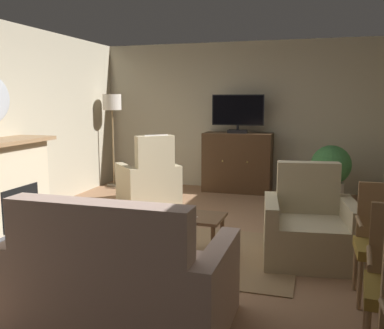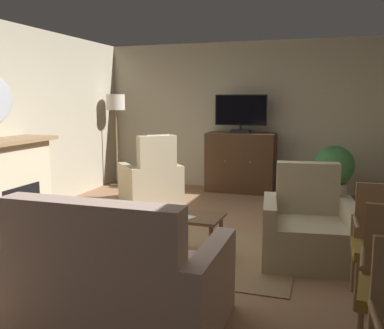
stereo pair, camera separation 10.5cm
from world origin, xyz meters
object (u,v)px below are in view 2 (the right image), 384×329
Objects in this scene: armchair_angled_to_table at (308,230)px; side_chair_nearest_door at (383,241)px; potted_plant_leafy_by_curtain at (334,171)px; cat at (95,231)px; sofa_floral at (114,281)px; fireplace at (8,187)px; tv_cabinet at (241,164)px; tv_remote at (165,215)px; television at (241,113)px; armchair_by_fireplace at (152,181)px; folded_newspaper at (179,217)px; floor_lamp at (116,110)px; coffee_table at (176,219)px.

armchair_angled_to_table is 1.00m from side_chair_nearest_door.
cat is (-2.75, -2.72, -0.44)m from potted_plant_leafy_by_curtain.
sofa_floral is 4.69m from potted_plant_leafy_by_curtain.
fireplace is 4.39m from side_chair_nearest_door.
side_chair_nearest_door is at bearing -83.97° from potted_plant_leafy_by_curtain.
tv_cabinet is 3.37m from armchair_angled_to_table.
fireplace is 8.26× the size of tv_remote.
potted_plant_leafy_by_curtain is (-0.36, 3.41, 0.01)m from side_chair_nearest_door.
tv_remote is 0.18× the size of potted_plant_leafy_by_curtain.
television reaches higher than armchair_by_fireplace.
fireplace is 2.25m from armchair_by_fireplace.
folded_newspaper is 2.58m from armchair_by_fireplace.
folded_newspaper is 0.17× the size of floor_lamp.
armchair_angled_to_table is (2.55, -1.84, -0.02)m from armchair_by_fireplace.
folded_newspaper is 3.43m from potted_plant_leafy_by_curtain.
fireplace is 1.52× the size of television.
tv_remote is 0.10× the size of floor_lamp.
potted_plant_leafy_by_curtain is at bearing 84.40° from armchair_angled_to_table.
armchair_angled_to_table reaches higher than coffee_table.
television reaches higher than sofa_floral.
folded_newspaper is 0.31× the size of side_chair_nearest_door.
armchair_by_fireplace reaches higher than tv_remote.
floor_lamp is at bearing -174.75° from tv_cabinet.
armchair_by_fireplace is at bearing 140.68° from side_chair_nearest_door.
fireplace is 1.96× the size of cat.
potted_plant_leafy_by_curtain is (1.57, 4.41, 0.20)m from sofa_floral.
potted_plant_leafy_by_curtain is at bearing 16.23° from armchair_by_fireplace.
tv_cabinet is 1.26× the size of side_chair_nearest_door.
armchair_by_fireplace is at bearing -135.41° from television.
floor_lamp is at bearing 117.47° from sofa_floral.
armchair_by_fireplace is (-1.20, 2.15, -0.06)m from coffee_table.
armchair_angled_to_table is at bearing 129.55° from side_chair_nearest_door.
fireplace is 0.80× the size of floor_lamp.
tv_remote is (-0.09, -3.50, -0.04)m from tv_cabinet.
side_chair_nearest_door reaches higher than folded_newspaper.
armchair_angled_to_table is 1.09× the size of potted_plant_leafy_by_curtain.
cat is at bearing -135.32° from potted_plant_leafy_by_curtain.
folded_newspaper is 1.31m from cat.
potted_plant_leafy_by_curtain is (1.60, -0.38, -0.90)m from television.
tv_remote is 1.18m from cat.
television reaches higher than potted_plant_leafy_by_curtain.
cat is (-1.21, 0.35, -0.38)m from folded_newspaper.
coffee_table is 2.02m from side_chair_nearest_door.
cat is at bearing 73.74° from tv_remote.
armchair_by_fireplace is (-1.27, 2.25, -0.12)m from folded_newspaper.
sofa_floral is (0.03, -4.84, -0.18)m from tv_cabinet.
folded_newspaper is (2.43, -0.34, -0.09)m from fireplace.
tv_remote is (-0.09, -0.10, 0.07)m from coffee_table.
tv_remote is 4.12m from floor_lamp.
television is at bearing 44.59° from armchair_by_fireplace.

